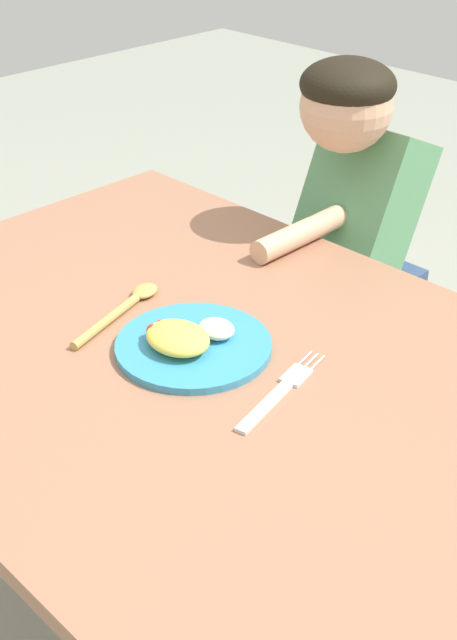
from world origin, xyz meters
TOP-DOWN VIEW (x-y plane):
  - dining_table at (0.00, 0.00)m, footprint 1.20×0.88m
  - plate at (0.01, -0.00)m, footprint 0.24×0.24m
  - fork at (0.18, 0.01)m, footprint 0.07×0.22m
  - spoon at (-0.15, -0.00)m, footprint 0.09×0.22m
  - person at (-0.11, 0.58)m, footprint 0.20×0.44m

SIDE VIEW (x-z plane):
  - person at x=-0.11m, z-range 0.04..1.13m
  - dining_table at x=0.00m, z-range 0.24..0.99m
  - fork at x=0.18m, z-range 0.75..0.76m
  - spoon at x=-0.15m, z-range 0.75..0.77m
  - plate at x=0.01m, z-range 0.74..0.79m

